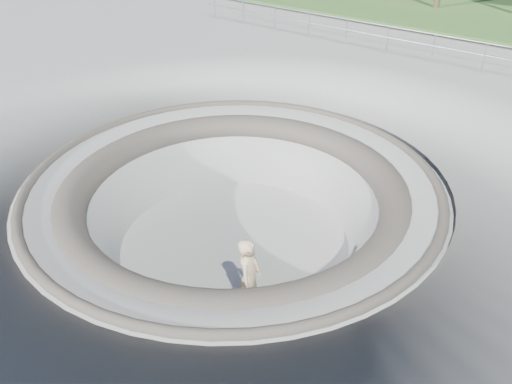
% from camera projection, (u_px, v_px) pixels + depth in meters
% --- Properties ---
extents(ground, '(180.00, 180.00, 0.00)m').
position_uv_depth(ground, '(233.00, 180.00, 12.37)').
color(ground, gray).
rests_on(ground, ground).
extents(skate_bowl, '(14.00, 14.00, 4.10)m').
position_uv_depth(skate_bowl, '(235.00, 238.00, 13.34)').
color(skate_bowl, gray).
rests_on(skate_bowl, ground).
extents(safety_railing, '(25.00, 0.06, 1.03)m').
position_uv_depth(safety_railing, '(433.00, 47.00, 19.85)').
color(safety_railing, gray).
rests_on(safety_railing, ground).
extents(skateboard, '(0.92, 0.50, 0.09)m').
position_uv_depth(skateboard, '(250.00, 313.00, 11.04)').
color(skateboard, olive).
rests_on(skateboard, ground).
extents(skater, '(0.71, 0.84, 1.97)m').
position_uv_depth(skater, '(249.00, 278.00, 10.51)').
color(skater, '#D3B389').
rests_on(skater, skateboard).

